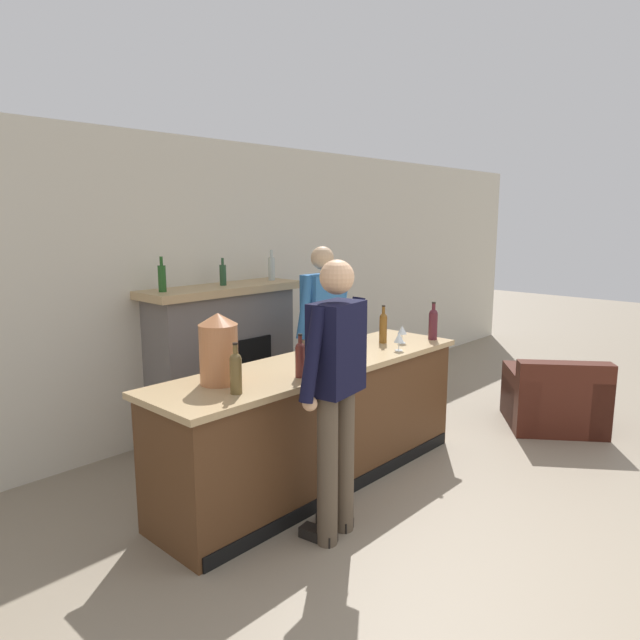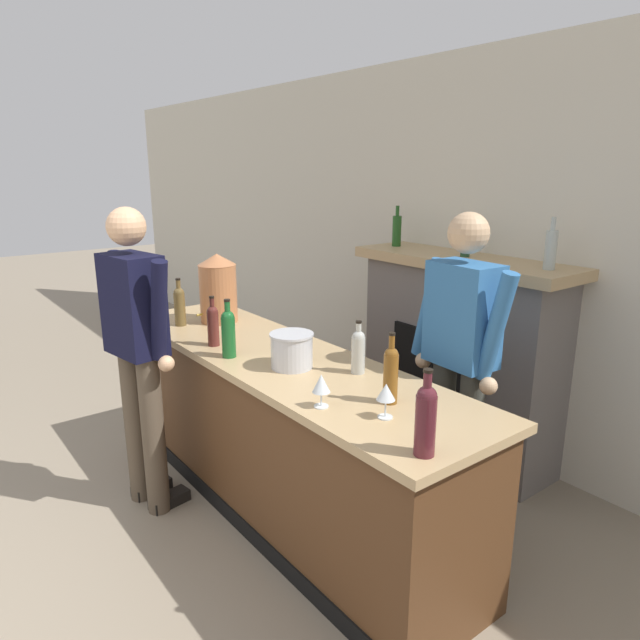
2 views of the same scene
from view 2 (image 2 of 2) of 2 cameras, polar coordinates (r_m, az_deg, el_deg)
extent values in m
cube|color=beige|center=(4.13, 16.63, 5.96)|extent=(12.00, 0.07, 2.75)
cube|color=#51311B|center=(3.42, -3.94, -11.50)|extent=(2.71, 0.66, 0.91)
cube|color=tan|center=(3.24, -4.10, -3.91)|extent=(2.78, 0.73, 0.04)
cube|color=black|center=(3.48, -8.70, -18.93)|extent=(2.66, 0.01, 0.10)
cube|color=slate|center=(4.10, 13.65, -4.05)|extent=(1.42, 0.44, 1.34)
cube|color=black|center=(4.00, 11.37, -7.21)|extent=(0.78, 0.02, 0.86)
cube|color=tan|center=(3.92, 14.11, 5.68)|extent=(1.58, 0.52, 0.07)
cylinder|color=#1F4F1C|center=(4.31, 7.69, 8.81)|extent=(0.07, 0.07, 0.22)
cylinder|color=#1F4F1C|center=(4.29, 7.76, 10.78)|extent=(0.03, 0.03, 0.07)
cylinder|color=#24482A|center=(3.89, 14.37, 7.54)|extent=(0.06, 0.06, 0.19)
cylinder|color=#24482A|center=(3.88, 14.50, 9.39)|extent=(0.02, 0.02, 0.06)
cylinder|color=#AFB9B1|center=(3.55, 22.07, 6.50)|extent=(0.07, 0.07, 0.23)
cylinder|color=#AFB9B1|center=(3.53, 22.31, 8.90)|extent=(0.03, 0.03, 0.08)
cylinder|color=brown|center=(3.49, -16.31, -11.10)|extent=(0.13, 0.13, 0.97)
cube|color=black|center=(3.74, -14.82, -16.97)|extent=(0.14, 0.25, 0.07)
cylinder|color=brown|center=(3.65, -17.95, -10.03)|extent=(0.13, 0.13, 0.97)
cube|color=black|center=(3.89, -16.47, -15.75)|extent=(0.14, 0.25, 0.07)
cube|color=black|center=(3.32, -18.18, 1.44)|extent=(0.39, 0.28, 0.56)
cylinder|color=black|center=(3.13, -15.81, 0.87)|extent=(0.20, 0.08, 0.57)
sphere|color=#DEA97E|center=(3.23, -15.12, -4.23)|extent=(0.09, 0.09, 0.09)
cylinder|color=black|center=(3.53, -19.72, 2.12)|extent=(0.20, 0.08, 0.57)
sphere|color=#DEA97E|center=(3.61, -19.02, -2.46)|extent=(0.09, 0.09, 0.09)
sphere|color=#DEA97E|center=(3.25, -18.81, 8.85)|extent=(0.21, 0.21, 0.21)
cylinder|color=#3D4039|center=(3.37, 11.99, -11.70)|extent=(0.13, 0.13, 0.98)
cube|color=black|center=(3.55, 10.73, -18.59)|extent=(0.12, 0.25, 0.07)
cylinder|color=#3D4039|center=(3.25, 14.56, -12.92)|extent=(0.13, 0.13, 0.98)
cube|color=black|center=(3.44, 13.19, -19.99)|extent=(0.12, 0.25, 0.07)
cube|color=#2F68A5|center=(3.04, 14.11, 0.54)|extent=(0.37, 0.24, 0.54)
cylinder|color=#2F68A5|center=(3.18, 10.81, 1.19)|extent=(0.20, 0.08, 0.57)
sphere|color=tan|center=(3.25, 10.29, -3.99)|extent=(0.09, 0.09, 0.09)
cylinder|color=#2F68A5|center=(2.88, 17.19, -0.69)|extent=(0.20, 0.08, 0.57)
sphere|color=tan|center=(2.96, 16.49, -6.34)|extent=(0.09, 0.09, 0.09)
sphere|color=tan|center=(2.96, 14.64, 8.42)|extent=(0.21, 0.21, 0.21)
cylinder|color=#BB7346|center=(3.93, -10.14, 2.64)|extent=(0.25, 0.25, 0.39)
cone|color=#BB7346|center=(3.89, -10.30, 6.00)|extent=(0.26, 0.26, 0.08)
cylinder|color=#B29333|center=(3.90, -11.95, 0.53)|extent=(0.02, 0.04, 0.02)
cylinder|color=silver|center=(3.01, -2.84, -3.17)|extent=(0.22, 0.22, 0.18)
cylinder|color=silver|center=(2.98, -2.87, -1.46)|extent=(0.23, 0.23, 0.01)
cylinder|color=#195825|center=(3.20, -9.13, -1.71)|extent=(0.08, 0.08, 0.23)
sphere|color=#195825|center=(3.17, -9.22, 0.28)|extent=(0.07, 0.07, 0.07)
cylinder|color=#195825|center=(3.16, -9.25, 1.06)|extent=(0.03, 0.03, 0.09)
cylinder|color=black|center=(3.15, -9.29, 1.95)|extent=(0.03, 0.03, 0.01)
cylinder|color=brown|center=(3.90, -13.84, 1.05)|extent=(0.07, 0.07, 0.22)
sphere|color=brown|center=(3.88, -13.94, 2.65)|extent=(0.07, 0.07, 0.07)
cylinder|color=brown|center=(3.87, -13.98, 3.27)|extent=(0.03, 0.03, 0.09)
cylinder|color=black|center=(3.86, -14.03, 3.99)|extent=(0.03, 0.03, 0.01)
cylinder|color=brown|center=(2.58, 7.07, -5.86)|extent=(0.07, 0.07, 0.23)
sphere|color=brown|center=(2.54, 7.15, -3.45)|extent=(0.06, 0.06, 0.06)
cylinder|color=brown|center=(2.53, 7.19, -2.49)|extent=(0.03, 0.03, 0.09)
cylinder|color=black|center=(2.51, 7.22, -1.39)|extent=(0.03, 0.03, 0.01)
cylinder|color=#B2B3AB|center=(2.93, 3.83, -3.53)|extent=(0.07, 0.07, 0.19)
sphere|color=#B2B3AB|center=(2.90, 3.87, -1.73)|extent=(0.07, 0.07, 0.07)
cylinder|color=#B2B3AB|center=(2.89, 3.88, -1.02)|extent=(0.03, 0.03, 0.07)
cylinder|color=black|center=(2.88, 3.89, -0.19)|extent=(0.03, 0.03, 0.01)
cylinder|color=#4F1C25|center=(2.15, 10.48, -10.35)|extent=(0.08, 0.08, 0.23)
sphere|color=#4F1C25|center=(2.11, 10.64, -7.48)|extent=(0.08, 0.08, 0.08)
cylinder|color=#4F1C25|center=(2.09, 10.70, -6.33)|extent=(0.03, 0.03, 0.09)
cylinder|color=black|center=(2.07, 10.77, -5.00)|extent=(0.03, 0.03, 0.01)
cylinder|color=#592420|center=(3.43, -10.63, -0.85)|extent=(0.07, 0.07, 0.21)
sphere|color=#592420|center=(3.40, -10.71, 0.83)|extent=(0.07, 0.07, 0.07)
cylinder|color=#592420|center=(3.39, -10.75, 1.49)|extent=(0.03, 0.03, 0.08)
cylinder|color=black|center=(3.38, -10.79, 2.26)|extent=(0.03, 0.03, 0.01)
cylinder|color=silver|center=(2.56, 0.13, -8.62)|extent=(0.07, 0.07, 0.01)
cylinder|color=silver|center=(2.55, 0.13, -7.88)|extent=(0.01, 0.01, 0.07)
cone|color=silver|center=(2.52, 0.13, -6.35)|extent=(0.08, 0.08, 0.08)
cylinder|color=silver|center=(2.47, 6.53, -9.61)|extent=(0.07, 0.07, 0.01)
cylinder|color=silver|center=(2.46, 6.56, -8.74)|extent=(0.01, 0.01, 0.08)
cone|color=silver|center=(2.43, 6.61, -7.14)|extent=(0.08, 0.08, 0.07)
camera|label=1|loc=(5.73, -50.54, 10.15)|focal=32.00mm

